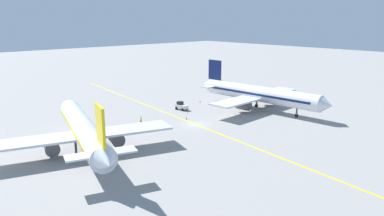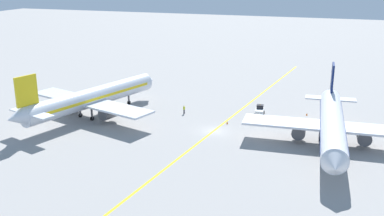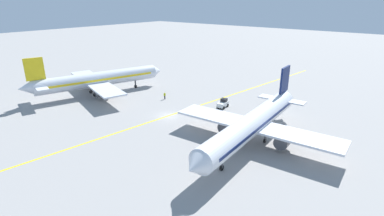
{
  "view_description": "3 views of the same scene",
  "coord_description": "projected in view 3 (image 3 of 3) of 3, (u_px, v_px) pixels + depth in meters",
  "views": [
    {
      "loc": [
        49.47,
        53.54,
        21.06
      ],
      "look_at": [
        -1.63,
        -2.91,
        2.65
      ],
      "focal_mm": 35.0,
      "sensor_mm": 36.0,
      "label": 1
    },
    {
      "loc": [
        -20.15,
        70.76,
        27.01
      ],
      "look_at": [
        4.5,
        -1.45,
        3.31
      ],
      "focal_mm": 42.0,
      "sensor_mm": 36.0,
      "label": 2
    },
    {
      "loc": [
        -39.74,
        41.58,
        22.64
      ],
      "look_at": [
        -5.35,
        -1.12,
        2.62
      ],
      "focal_mm": 28.0,
      "sensor_mm": 36.0,
      "label": 3
    }
  ],
  "objects": [
    {
      "name": "traffic_cone_by_wingtip",
      "position": [
        286.0,
        142.0,
        49.61
      ],
      "size": [
        0.32,
        0.32,
        0.55
      ],
      "primitive_type": "cone",
      "color": "orange",
      "rests_on": "ground"
    },
    {
      "name": "traffic_cone_near_nose",
      "position": [
        265.0,
        111.0,
        63.27
      ],
      "size": [
        0.32,
        0.32,
        0.55
      ],
      "primitive_type": "cone",
      "color": "orange",
      "rests_on": "ground"
    },
    {
      "name": "traffic_cone_mid_apron",
      "position": [
        187.0,
        110.0,
        63.9
      ],
      "size": [
        0.32,
        0.32,
        0.55
      ],
      "primitive_type": "cone",
      "color": "orange",
      "rests_on": "ground"
    },
    {
      "name": "ground_crew_worker",
      "position": [
        165.0,
        95.0,
        71.6
      ],
      "size": [
        0.28,
        0.57,
        1.68
      ],
      "color": "#23232D",
      "rests_on": "ground"
    },
    {
      "name": "baggage_tug_white",
      "position": [
        223.0,
        104.0,
        66.09
      ],
      "size": [
        2.02,
        3.14,
        2.11
      ],
      "color": "white",
      "rests_on": "ground"
    },
    {
      "name": "airplane_adjacent_stand",
      "position": [
        98.0,
        80.0,
        74.59
      ],
      "size": [
        28.31,
        34.83,
        10.6
      ],
      "color": "silver",
      "rests_on": "ground"
    },
    {
      "name": "ground_plane",
      "position": [
        168.0,
        116.0,
        61.59
      ],
      "size": [
        400.0,
        400.0,
        0.0
      ],
      "primitive_type": "plane",
      "color": "gray"
    },
    {
      "name": "apron_yellow_centreline",
      "position": [
        168.0,
        116.0,
        61.59
      ],
      "size": [
        15.51,
        119.09,
        0.01
      ],
      "primitive_type": "cube",
      "rotation": [
        0.0,
        0.0,
        -0.13
      ],
      "color": "yellow",
      "rests_on": "ground"
    },
    {
      "name": "airplane_at_gate",
      "position": [
        253.0,
        123.0,
        48.46
      ],
      "size": [
        28.27,
        35.53,
        10.6
      ],
      "color": "silver",
      "rests_on": "ground"
    }
  ]
}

